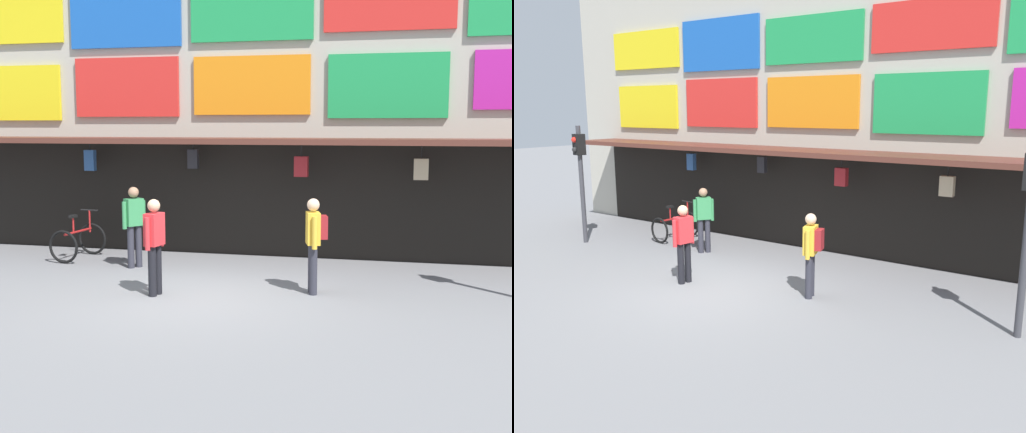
{
  "view_description": "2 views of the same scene",
  "coord_description": "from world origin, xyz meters",
  "views": [
    {
      "loc": [
        3.62,
        -10.89,
        2.94
      ],
      "look_at": [
        0.62,
        1.78,
        1.19
      ],
      "focal_mm": 47.95,
      "sensor_mm": 36.0,
      "label": 1
    },
    {
      "loc": [
        6.91,
        -7.98,
        3.66
      ],
      "look_at": [
        0.41,
        1.51,
        1.32
      ],
      "focal_mm": 37.55,
      "sensor_mm": 36.0,
      "label": 2
    }
  ],
  "objects": [
    {
      "name": "ground_plane",
      "position": [
        0.0,
        0.0,
        0.0
      ],
      "size": [
        80.0,
        80.0,
        0.0
      ],
      "primitive_type": "plane",
      "color": "slate"
    },
    {
      "name": "shopfront",
      "position": [
        -0.0,
        4.57,
        3.96
      ],
      "size": [
        18.0,
        2.6,
        8.0
      ],
      "color": "#B2AD9E",
      "rests_on": "ground"
    },
    {
      "name": "pedestrian_in_purple",
      "position": [
        -0.76,
        -0.01,
        0.95
      ],
      "size": [
        0.28,
        0.52,
        1.68
      ],
      "color": "black",
      "rests_on": "ground"
    },
    {
      "name": "pedestrian_in_green",
      "position": [
        1.91,
        0.75,
        0.98
      ],
      "size": [
        0.42,
        0.51,
        1.68
      ],
      "color": "#2D2D38",
      "rests_on": "ground"
    },
    {
      "name": "pedestrian_in_white",
      "position": [
        -2.03,
        2.08,
        0.95
      ],
      "size": [
        0.39,
        0.44,
        1.68
      ],
      "color": "#2D2D38",
      "rests_on": "ground"
    },
    {
      "name": "bicycle_parked",
      "position": [
        -3.62,
        2.66,
        0.39
      ],
      "size": [
        0.84,
        1.23,
        1.05
      ],
      "color": "black",
      "rests_on": "ground"
    }
  ]
}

